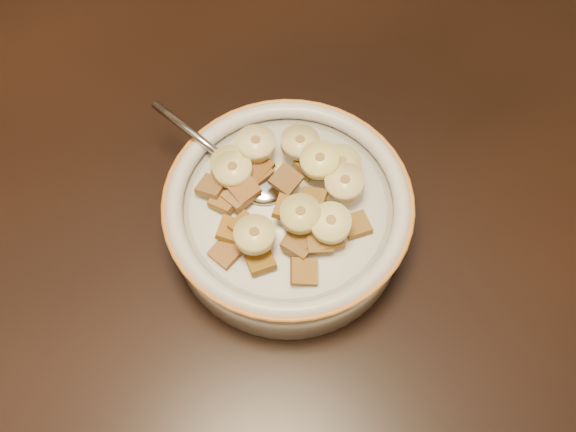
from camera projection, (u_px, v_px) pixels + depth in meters
table at (29, 258)px, 0.62m from camera, size 1.41×0.92×0.04m
cereal_bowl at (288, 220)px, 0.59m from camera, size 0.19×0.19×0.05m
milk at (288, 207)px, 0.57m from camera, size 0.16×0.16×0.00m
spoon at (258, 184)px, 0.58m from camera, size 0.05×0.06×0.01m
cereal_square_0 at (319, 241)px, 0.54m from camera, size 0.03×0.03×0.01m
cereal_square_1 at (329, 238)px, 0.55m from camera, size 0.02×0.02×0.01m
cereal_square_2 at (288, 209)px, 0.55m from camera, size 0.03×0.03×0.01m
cereal_square_3 at (299, 245)px, 0.54m from camera, size 0.03×0.03×0.01m
cereal_square_4 at (231, 230)px, 0.55m from camera, size 0.03×0.03×0.01m
cereal_square_5 at (313, 210)px, 0.55m from camera, size 0.03×0.03×0.01m
cereal_square_6 at (304, 272)px, 0.54m from camera, size 0.03×0.03×0.01m
cereal_square_7 at (225, 200)px, 0.57m from camera, size 0.03×0.03×0.01m
cereal_square_8 at (260, 260)px, 0.54m from camera, size 0.02×0.02×0.01m
cereal_square_9 at (356, 225)px, 0.56m from camera, size 0.02×0.02×0.01m
cereal_square_10 at (245, 227)px, 0.55m from camera, size 0.03×0.03×0.01m
cereal_square_11 at (238, 197)px, 0.56m from camera, size 0.02×0.03×0.01m
cereal_square_12 at (310, 166)px, 0.58m from camera, size 0.02×0.02×0.01m
cereal_square_13 at (244, 189)px, 0.56m from camera, size 0.02×0.02×0.01m
cereal_square_14 at (335, 160)px, 0.58m from camera, size 0.03×0.03×0.01m
cereal_square_15 at (312, 200)px, 0.55m from camera, size 0.03×0.03×0.01m
cereal_square_16 at (286, 180)px, 0.56m from camera, size 0.03×0.03×0.01m
cereal_square_17 at (298, 241)px, 0.54m from camera, size 0.03×0.03×0.01m
cereal_square_18 at (256, 171)px, 0.57m from camera, size 0.02×0.02×0.01m
cereal_square_19 at (225, 252)px, 0.55m from camera, size 0.03×0.03×0.01m
cereal_square_20 at (258, 167)px, 0.58m from camera, size 0.03×0.03×0.01m
cereal_square_21 at (225, 180)px, 0.58m from camera, size 0.03×0.03×0.01m
cereal_square_22 at (211, 187)px, 0.57m from camera, size 0.03×0.03×0.01m
banana_slice_0 at (300, 214)px, 0.54m from camera, size 0.04×0.04×0.01m
banana_slice_1 at (255, 144)px, 0.57m from camera, size 0.03×0.03×0.01m
banana_slice_2 at (254, 235)px, 0.53m from camera, size 0.04×0.04×0.01m
banana_slice_3 at (233, 169)px, 0.57m from camera, size 0.04×0.04×0.01m
banana_slice_4 at (320, 160)px, 0.56m from camera, size 0.04×0.04×0.01m
banana_slice_5 at (331, 223)px, 0.53m from camera, size 0.04×0.04×0.01m
banana_slice_6 at (342, 164)px, 0.57m from camera, size 0.03×0.03×0.02m
banana_slice_7 at (300, 142)px, 0.57m from camera, size 0.04×0.04×0.01m
banana_slice_8 at (256, 143)px, 0.57m from camera, size 0.04×0.04×0.01m
banana_slice_9 at (230, 164)px, 0.57m from camera, size 0.04×0.04×0.01m
banana_slice_10 at (345, 183)px, 0.56m from camera, size 0.04×0.04×0.01m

